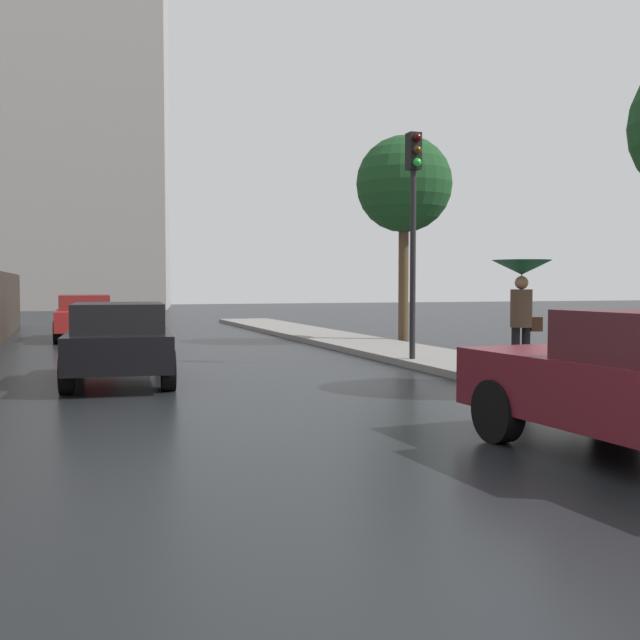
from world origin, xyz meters
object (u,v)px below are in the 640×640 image
object	(u,v)px
car_red_far_ahead	(85,316)
street_tree_near	(404,185)
pedestrian_with_umbrella_near	(522,285)
car_black_near_kerb	(119,340)
traffic_light	(414,204)

from	to	relation	value
car_red_far_ahead	street_tree_near	distance (m)	10.35
pedestrian_with_umbrella_near	street_tree_near	distance (m)	9.08
car_black_near_kerb	pedestrian_with_umbrella_near	size ratio (longest dim) A/B	2.02
traffic_light	car_black_near_kerb	bearing A→B (deg)	-172.49
pedestrian_with_umbrella_near	traffic_light	world-z (taller)	traffic_light
car_red_far_ahead	street_tree_near	bearing A→B (deg)	153.04
pedestrian_with_umbrella_near	traffic_light	distance (m)	3.68
car_red_far_ahead	street_tree_near	size ratio (longest dim) A/B	0.73
car_black_near_kerb	pedestrian_with_umbrella_near	world-z (taller)	pedestrian_with_umbrella_near
car_black_near_kerb	pedestrian_with_umbrella_near	bearing A→B (deg)	163.41
pedestrian_with_umbrella_near	street_tree_near	world-z (taller)	street_tree_near
traffic_light	street_tree_near	world-z (taller)	street_tree_near
car_red_far_ahead	car_black_near_kerb	bearing A→B (deg)	93.32
car_black_near_kerb	car_red_far_ahead	bearing A→B (deg)	-83.96
car_black_near_kerb	car_red_far_ahead	world-z (taller)	car_black_near_kerb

